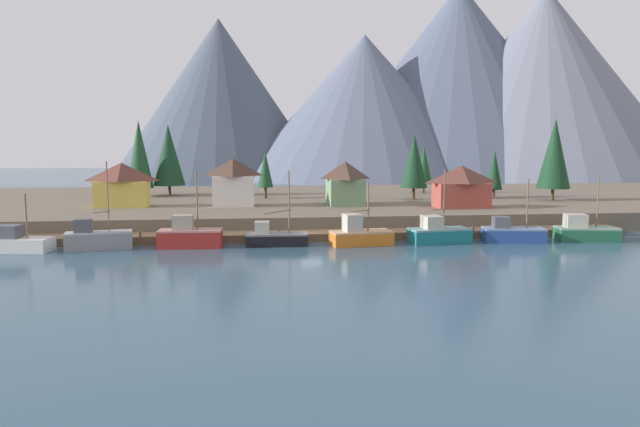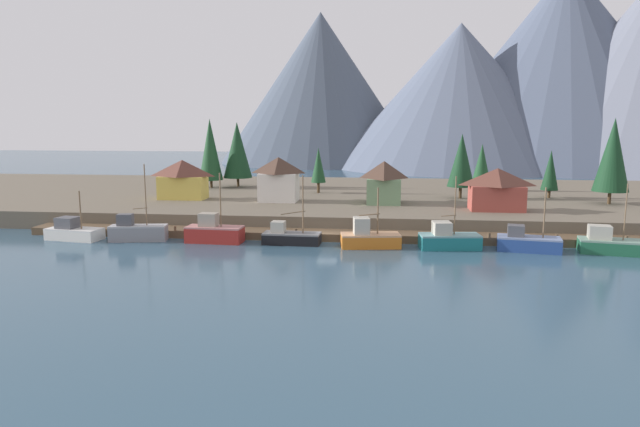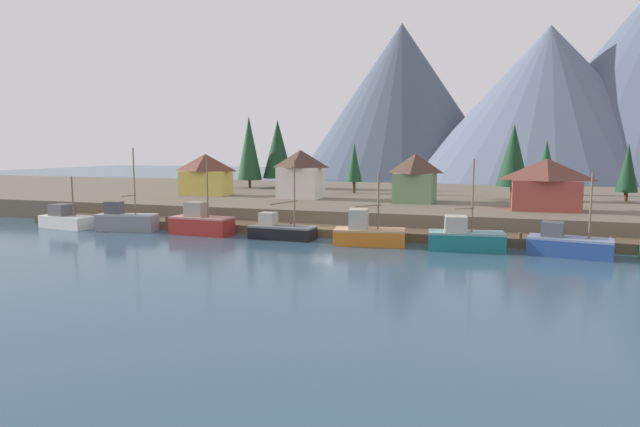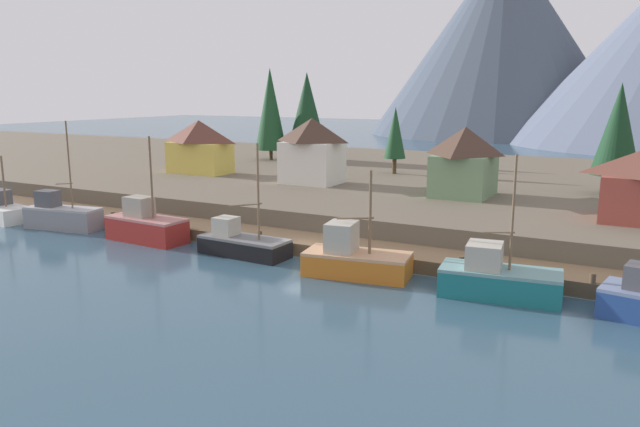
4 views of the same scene
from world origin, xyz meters
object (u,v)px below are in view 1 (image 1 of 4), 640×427
Objects in this scene: fishing_boat_black at (275,238)px; fishing_boat_teal at (438,233)px; fishing_boat_green at (585,232)px; house_green at (345,183)px; conifer_near_right at (265,169)px; conifer_mid_right at (169,155)px; conifer_mid_left at (554,154)px; house_white at (233,182)px; fishing_boat_orange at (359,235)px; house_yellow at (122,184)px; conifer_back_left at (424,165)px; fishing_boat_grey at (97,239)px; conifer_centre at (139,154)px; house_red at (461,186)px; fishing_boat_white at (16,242)px; conifer_near_left at (414,161)px; conifer_back_right at (494,170)px; fishing_boat_blue at (512,233)px; fishing_boat_red at (189,236)px.

fishing_boat_teal reaches higher than fishing_boat_black.
fishing_boat_green is 1.22× the size of house_green.
conifer_mid_right reaches higher than conifer_near_right.
conifer_mid_left reaches higher than fishing_boat_teal.
fishing_boat_orange is at bearing -54.63° from house_white.
house_yellow is at bearing 144.56° from fishing_boat_teal.
fishing_boat_black is 0.69× the size of conifer_mid_right.
conifer_back_left is (29.47, 7.20, 0.31)m from conifer_near_right.
conifer_centre is at bearing 83.41° from fishing_boat_grey.
house_white is (-5.34, 20.60, 5.19)m from fishing_boat_black.
fishing_boat_grey is 1.14× the size of fishing_boat_black.
house_red is (48.98, -6.80, -0.18)m from house_yellow.
fishing_boat_white is 0.76× the size of fishing_boat_grey.
fishing_boat_black is 44.91m from conifer_mid_right.
fishing_boat_grey is at bearing -120.97° from conifer_near_right.
conifer_near_right is (21.17, 10.77, 1.65)m from house_yellow.
conifer_near_left is at bearing 105.20° from house_red.
conifer_near_right is 0.61× the size of conifer_centre.
conifer_back_left is at bearing 19.53° from house_yellow.
house_yellow is (-31.27, 22.09, 4.59)m from fishing_boat_orange.
conifer_back_left reaches higher than fishing_boat_grey.
conifer_back_right is (27.44, 9.67, 1.24)m from house_green.
fishing_boat_blue is 0.58× the size of conifer_mid_left.
fishing_boat_orange is 32.45m from conifer_near_left.
fishing_boat_blue is 44.07m from conifer_near_right.
fishing_boat_green is at bearing -40.94° from conifer_near_right.
fishing_boat_green is at bearing 1.17° from fishing_boat_black.
conifer_mid_right is (-44.73, 25.91, 4.06)m from house_red.
fishing_boat_white is 0.92× the size of fishing_boat_green.
house_red is 0.99× the size of conifer_back_right.
conifer_centre is at bearing 133.65° from house_white.
conifer_back_right is at bearing 37.66° from fishing_boat_orange.
conifer_near_right is 47.30m from conifer_mid_left.
fishing_boat_black is 44.70m from conifer_centre.
house_green is 14.80m from conifer_near_left.
conifer_centre is at bearing 152.05° from house_green.
house_red is at bearing -154.78° from conifer_mid_left.
house_yellow is at bearing 84.77° from fishing_boat_grey.
fishing_boat_red is 1.11× the size of conifer_back_right.
conifer_centre is (-67.93, 14.57, -0.23)m from conifer_mid_left.
fishing_boat_blue is 29.47m from conifer_near_left.
conifer_mid_left reaches higher than fishing_boat_green.
house_yellow is 0.62× the size of conifer_mid_right.
fishing_boat_grey is at bearing -162.50° from house_red.
fishing_boat_teal is at bearing -103.88° from conifer_back_left.
conifer_back_left reaches higher than house_red.
fishing_boat_white is 0.57× the size of conifer_mid_left.
conifer_near_right reaches higher than fishing_boat_green.
conifer_mid_left is at bearing 5.07° from house_green.
house_green is (11.37, 20.30, 4.95)m from fishing_boat_black.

